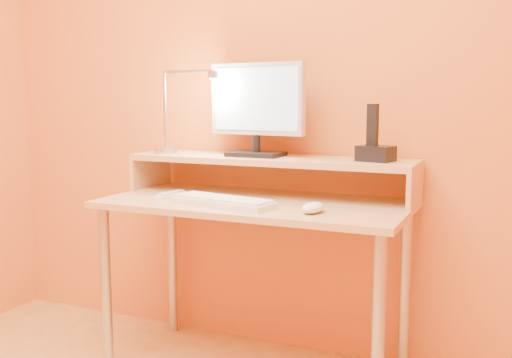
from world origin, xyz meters
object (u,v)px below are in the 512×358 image
at_px(phone_dock, 376,154).
at_px(mouse, 313,208).
at_px(keyboard, 223,203).
at_px(monitor_panel, 257,99).
at_px(lamp_base, 166,150).
at_px(remote_control, 171,195).

height_order(phone_dock, mouse, phone_dock).
bearing_deg(mouse, keyboard, -170.89).
bearing_deg(monitor_panel, lamp_base, -167.08).
height_order(lamp_base, phone_dock, phone_dock).
bearing_deg(mouse, phone_dock, 74.60).
height_order(phone_dock, keyboard, phone_dock).
bearing_deg(keyboard, monitor_panel, 99.98).
bearing_deg(phone_dock, lamp_base, -164.73).
relative_size(lamp_base, phone_dock, 0.77).
relative_size(lamp_base, remote_control, 0.63).
bearing_deg(phone_dock, mouse, -102.26).
bearing_deg(phone_dock, monitor_panel, -167.71).
height_order(phone_dock, remote_control, phone_dock).
height_order(lamp_base, mouse, lamp_base).
relative_size(monitor_panel, lamp_base, 4.35).
relative_size(monitor_panel, remote_control, 2.72).
bearing_deg(mouse, monitor_panel, 148.50).
distance_m(monitor_panel, phone_dock, 0.55).
xyz_separation_m(mouse, remote_control, (-0.63, 0.08, -0.01)).
xyz_separation_m(lamp_base, remote_control, (0.15, -0.20, -0.16)).
distance_m(monitor_panel, remote_control, 0.53).
relative_size(phone_dock, keyboard, 0.32).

